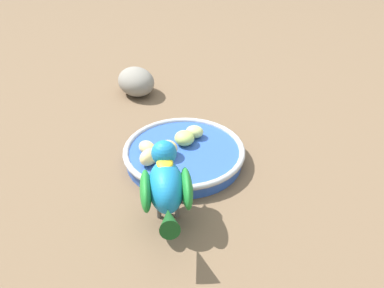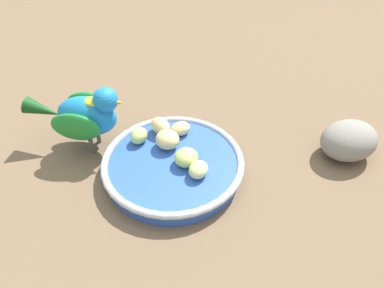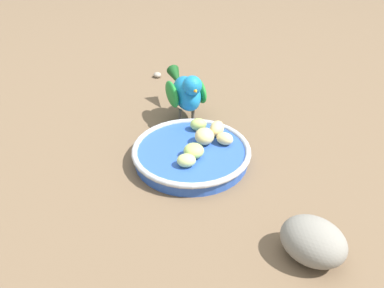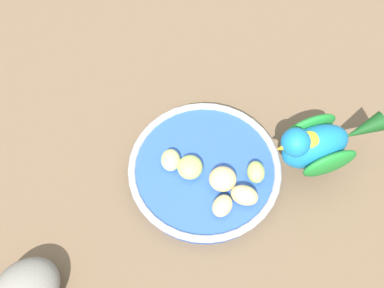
% 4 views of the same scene
% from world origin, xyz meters
% --- Properties ---
extents(ground_plane, '(4.00, 4.00, 0.00)m').
position_xyz_m(ground_plane, '(0.00, 0.00, 0.00)').
color(ground_plane, brown).
extents(feeding_bowl, '(0.23, 0.23, 0.03)m').
position_xyz_m(feeding_bowl, '(0.01, 0.01, 0.02)').
color(feeding_bowl, '#2D56B7').
rests_on(feeding_bowl, ground_plane).
extents(apple_piece_0, '(0.03, 0.04, 0.02)m').
position_xyz_m(apple_piece_0, '(-0.04, 0.03, 0.04)').
color(apple_piece_0, '#C6D17A').
rests_on(apple_piece_0, feeding_bowl).
extents(apple_piece_1, '(0.05, 0.05, 0.03)m').
position_xyz_m(apple_piece_1, '(0.03, -0.02, 0.04)').
color(apple_piece_1, '#E5C67F').
rests_on(apple_piece_1, feeding_bowl).
extents(apple_piece_2, '(0.03, 0.04, 0.03)m').
position_xyz_m(apple_piece_2, '(0.08, -0.02, 0.04)').
color(apple_piece_2, '#B2CC66').
rests_on(apple_piece_2, feeding_bowl).
extents(apple_piece_3, '(0.05, 0.05, 0.03)m').
position_xyz_m(apple_piece_3, '(-0.01, 0.01, 0.04)').
color(apple_piece_3, '#B2CC66').
rests_on(apple_piece_3, feeding_bowl).
extents(apple_piece_4, '(0.04, 0.04, 0.02)m').
position_xyz_m(apple_piece_4, '(0.02, -0.06, 0.04)').
color(apple_piece_4, '#E5C67F').
rests_on(apple_piece_4, feeding_bowl).
extents(apple_piece_5, '(0.05, 0.04, 0.03)m').
position_xyz_m(apple_piece_5, '(0.05, -0.05, 0.04)').
color(apple_piece_5, '#E5C67F').
rests_on(apple_piece_5, feeding_bowl).
extents(parrot, '(0.18, 0.09, 0.12)m').
position_xyz_m(parrot, '(0.17, -0.02, 0.07)').
color(parrot, '#59544C').
rests_on(parrot, ground_plane).
extents(rock_large, '(0.13, 0.12, 0.06)m').
position_xyz_m(rock_large, '(-0.26, -0.11, 0.03)').
color(rock_large, gray).
rests_on(rock_large, ground_plane).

